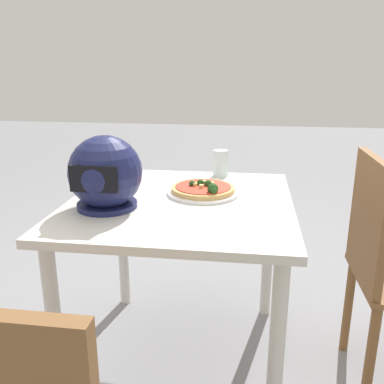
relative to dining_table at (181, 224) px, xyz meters
name	(u,v)px	position (x,y,z in m)	size (l,w,h in m)	color
ground_plane	(182,356)	(0.00, 0.00, -0.61)	(14.00, 14.00, 0.00)	gray
dining_table	(181,224)	(0.00, 0.00, 0.00)	(0.84, 0.89, 0.71)	beige
pizza_plate	(203,193)	(-0.08, -0.09, 0.10)	(0.29, 0.29, 0.01)	white
pizza	(204,188)	(-0.08, -0.08, 0.12)	(0.25, 0.25, 0.05)	tan
motorcycle_helmet	(105,174)	(0.25, 0.12, 0.22)	(0.26, 0.26, 0.26)	#191E4C
drinking_glass	(220,163)	(-0.12, -0.38, 0.16)	(0.07, 0.07, 0.12)	silver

